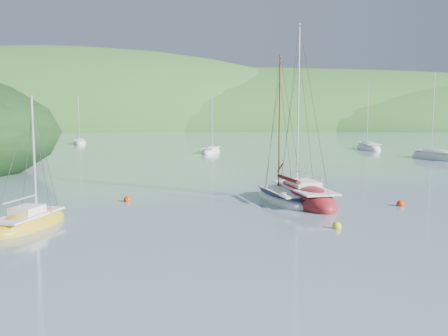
{
  "coord_description": "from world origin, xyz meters",
  "views": [
    {
      "loc": [
        -1.96,
        -23.7,
        6.01
      ],
      "look_at": [
        -1.1,
        8.0,
        2.34
      ],
      "focal_mm": 40.0,
      "sensor_mm": 36.0,
      "label": 1
    }
  ],
  "objects_px": {
    "daysailer_white": "(283,198)",
    "sloop_red": "(302,198)",
    "distant_sloop_b": "(369,148)",
    "sailboat_yellow": "(29,224)",
    "distant_sloop_d": "(437,158)",
    "distant_sloop_c": "(80,143)",
    "distant_sloop_a": "(211,152)"
  },
  "relations": [
    {
      "from": "sloop_red",
      "to": "sailboat_yellow",
      "type": "relative_size",
      "value": 1.71
    },
    {
      "from": "sloop_red",
      "to": "distant_sloop_b",
      "type": "bearing_deg",
      "value": 56.09
    },
    {
      "from": "sloop_red",
      "to": "distant_sloop_a",
      "type": "distance_m",
      "value": 38.92
    },
    {
      "from": "daysailer_white",
      "to": "distant_sloop_b",
      "type": "relative_size",
      "value": 0.9
    },
    {
      "from": "distant_sloop_d",
      "to": "sloop_red",
      "type": "bearing_deg",
      "value": -146.69
    },
    {
      "from": "distant_sloop_c",
      "to": "daysailer_white",
      "type": "bearing_deg",
      "value": -77.72
    },
    {
      "from": "daysailer_white",
      "to": "distant_sloop_d",
      "type": "distance_m",
      "value": 36.65
    },
    {
      "from": "sailboat_yellow",
      "to": "distant_sloop_b",
      "type": "xyz_separation_m",
      "value": [
        33.88,
        50.63,
        0.01
      ]
    },
    {
      "from": "sailboat_yellow",
      "to": "distant_sloop_c",
      "type": "relative_size",
      "value": 0.8
    },
    {
      "from": "sailboat_yellow",
      "to": "distant_sloop_a",
      "type": "xyz_separation_m",
      "value": [
        9.48,
        45.14,
        -0.01
      ]
    },
    {
      "from": "distant_sloop_b",
      "to": "distant_sloop_c",
      "type": "bearing_deg",
      "value": 164.69
    },
    {
      "from": "distant_sloop_b",
      "to": "sloop_red",
      "type": "bearing_deg",
      "value": -111.44
    },
    {
      "from": "sailboat_yellow",
      "to": "distant_sloop_d",
      "type": "xyz_separation_m",
      "value": [
        37.54,
        35.2,
        0.02
      ]
    },
    {
      "from": "distant_sloop_c",
      "to": "distant_sloop_d",
      "type": "relative_size",
      "value": 0.8
    },
    {
      "from": "daysailer_white",
      "to": "distant_sloop_b",
      "type": "bearing_deg",
      "value": 51.99
    },
    {
      "from": "distant_sloop_b",
      "to": "sailboat_yellow",
      "type": "bearing_deg",
      "value": -122.53
    },
    {
      "from": "daysailer_white",
      "to": "distant_sloop_d",
      "type": "height_order",
      "value": "distant_sloop_d"
    },
    {
      "from": "distant_sloop_a",
      "to": "distant_sloop_b",
      "type": "distance_m",
      "value": 25.01
    },
    {
      "from": "daysailer_white",
      "to": "sailboat_yellow",
      "type": "height_order",
      "value": "daysailer_white"
    },
    {
      "from": "distant_sloop_a",
      "to": "distant_sloop_d",
      "type": "height_order",
      "value": "distant_sloop_d"
    },
    {
      "from": "distant_sloop_b",
      "to": "distant_sloop_d",
      "type": "xyz_separation_m",
      "value": [
        3.66,
        -15.43,
        0.0
      ]
    },
    {
      "from": "daysailer_white",
      "to": "sloop_red",
      "type": "xyz_separation_m",
      "value": [
        1.25,
        -0.22,
        0.0
      ]
    },
    {
      "from": "sailboat_yellow",
      "to": "distant_sloop_d",
      "type": "distance_m",
      "value": 51.46
    },
    {
      "from": "sailboat_yellow",
      "to": "distant_sloop_d",
      "type": "height_order",
      "value": "distant_sloop_d"
    },
    {
      "from": "distant_sloop_a",
      "to": "distant_sloop_c",
      "type": "xyz_separation_m",
      "value": [
        -23.71,
        19.81,
        0.0
      ]
    },
    {
      "from": "distant_sloop_b",
      "to": "daysailer_white",
      "type": "bearing_deg",
      "value": -112.92
    },
    {
      "from": "distant_sloop_d",
      "to": "distant_sloop_c",
      "type": "bearing_deg",
      "value": 131.14
    },
    {
      "from": "daysailer_white",
      "to": "distant_sloop_d",
      "type": "bearing_deg",
      "value": 36.71
    },
    {
      "from": "daysailer_white",
      "to": "distant_sloop_b",
      "type": "distance_m",
      "value": 47.93
    },
    {
      "from": "distant_sloop_c",
      "to": "distant_sloop_d",
      "type": "height_order",
      "value": "distant_sloop_d"
    },
    {
      "from": "distant_sloop_b",
      "to": "distant_sloop_a",
      "type": "bearing_deg",
      "value": -166.05
    },
    {
      "from": "daysailer_white",
      "to": "distant_sloop_b",
      "type": "xyz_separation_m",
      "value": [
        19.64,
        43.72,
        -0.04
      ]
    }
  ]
}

